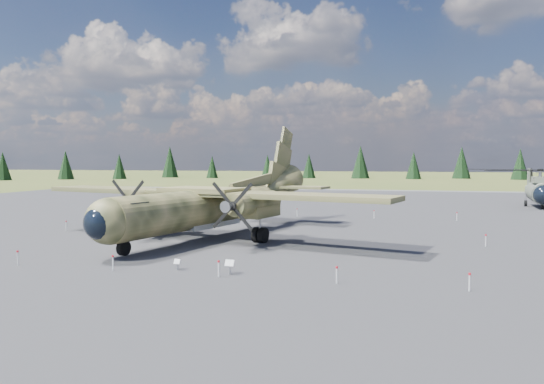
# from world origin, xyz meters

# --- Properties ---
(ground) EXTENTS (500.00, 500.00, 0.00)m
(ground) POSITION_xyz_m (0.00, 0.00, 0.00)
(ground) COLOR brown
(ground) RESTS_ON ground
(apron) EXTENTS (120.00, 120.00, 0.04)m
(apron) POSITION_xyz_m (0.00, 10.00, 0.00)
(apron) COLOR slate
(apron) RESTS_ON ground
(transport_plane) EXTENTS (29.28, 26.22, 9.71)m
(transport_plane) POSITION_xyz_m (-3.27, -0.49, 2.79)
(transport_plane) COLOR #393D21
(transport_plane) RESTS_ON ground
(helicopter_near) EXTENTS (20.78, 23.33, 4.86)m
(helicopter_near) POSITION_xyz_m (27.34, 34.09, 3.45)
(helicopter_near) COLOR slate
(helicopter_near) RESTS_ON ground
(info_placard_left) EXTENTS (0.41, 0.25, 0.60)m
(info_placard_left) POSITION_xyz_m (-0.75, -12.45, 0.40)
(info_placard_left) COLOR gray
(info_placard_left) RESTS_ON ground
(info_placard_right) EXTENTS (0.51, 0.26, 0.77)m
(info_placard_right) POSITION_xyz_m (2.34, -12.78, 0.51)
(info_placard_right) COLOR gray
(info_placard_right) RESTS_ON ground
(barrier_fence) EXTENTS (33.12, 29.62, 0.85)m
(barrier_fence) POSITION_xyz_m (-0.46, -0.08, 0.51)
(barrier_fence) COLOR silver
(barrier_fence) RESTS_ON ground
(treeline) EXTENTS (296.33, 297.79, 10.99)m
(treeline) POSITION_xyz_m (-1.18, 0.23, 4.88)
(treeline) COLOR black
(treeline) RESTS_ON ground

